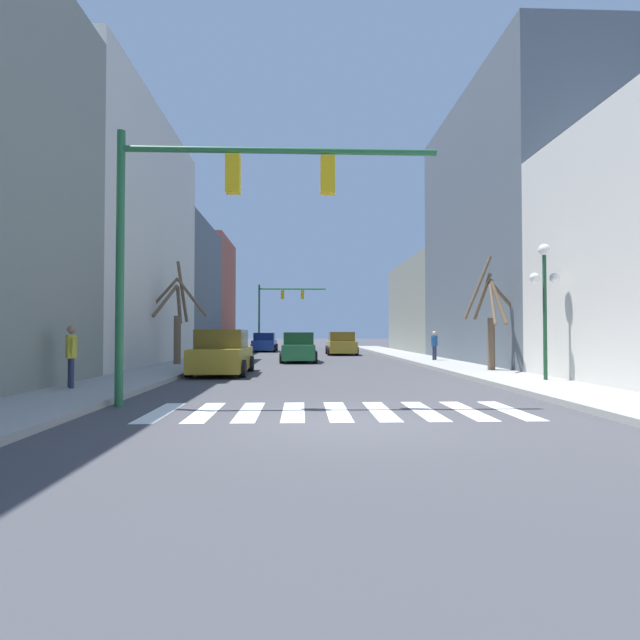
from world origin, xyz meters
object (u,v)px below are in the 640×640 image
traffic_signal_far (278,303)px  car_at_intersection (222,354)px  street_lamp_right_corner (545,283)px  pedestrian_on_left_sidewalk (71,351)px  car_parked_right_near (299,348)px  street_tree_right_near (492,319)px  car_driving_toward_lane (341,344)px  pedestrian_waiting_at_curb (434,343)px  street_tree_left_near (177,318)px  traffic_signal_near (216,205)px  car_driving_away_lane (265,343)px

traffic_signal_far → car_at_intersection: size_ratio=1.39×
street_lamp_right_corner → pedestrian_on_left_sidewalk: 14.02m
car_parked_right_near → street_lamp_right_corner: bearing=32.5°
traffic_signal_far → street_tree_right_near: 30.07m
car_driving_toward_lane → pedestrian_waiting_at_curb: (4.21, -9.68, 0.29)m
car_parked_right_near → traffic_signal_far: bearing=-174.3°
street_lamp_right_corner → car_driving_toward_lane: (-4.69, 20.85, -2.39)m
car_at_intersection → car_driving_toward_lane: bearing=-19.8°
street_tree_left_near → car_driving_toward_lane: bearing=54.9°
traffic_signal_far → street_tree_right_near: (9.67, -28.38, -2.34)m
street_lamp_right_corner → car_driving_toward_lane: size_ratio=1.01×
traffic_signal_near → car_parked_right_near: 16.83m
traffic_signal_far → car_driving_toward_lane: 13.19m
pedestrian_on_left_sidewalk → street_tree_left_near: 10.17m
traffic_signal_near → traffic_signal_far: (-0.26, 36.59, 0.02)m
car_at_intersection → pedestrian_waiting_at_curb: car_at_intersection is taller
car_at_intersection → pedestrian_waiting_at_curb: 12.35m
car_driving_toward_lane → pedestrian_on_left_sidewalk: (-9.07, -22.58, 0.36)m
traffic_signal_near → car_driving_away_lane: traffic_signal_near is taller
car_driving_toward_lane → car_driving_away_lane: bearing=43.9°
car_parked_right_near → car_at_intersection: (-2.92, -7.95, 0.05)m
car_at_intersection → street_tree_left_near: size_ratio=0.96×
car_at_intersection → car_driving_away_lane: size_ratio=0.97×
car_parked_right_near → car_driving_away_lane: bearing=-168.8°
traffic_signal_near → car_driving_away_lane: (-1.18, 31.27, -3.72)m
traffic_signal_near → pedestrian_on_left_sidewalk: bearing=150.2°
traffic_signal_near → car_driving_away_lane: 31.51m
car_driving_away_lane → car_driving_toward_lane: bearing=-136.1°
car_at_intersection → pedestrian_on_left_sidewalk: bearing=152.6°
car_parked_right_near → pedestrian_on_left_sidewalk: bearing=-23.4°
car_at_intersection → street_tree_right_near: 10.65m
car_at_intersection → street_lamp_right_corner: bearing=-111.5°
car_parked_right_near → street_tree_left_near: 7.02m
street_tree_right_near → pedestrian_waiting_at_curb: bearing=92.9°
car_at_intersection → street_tree_right_near: street_tree_right_near is taller
car_driving_toward_lane → street_tree_right_near: bearing=-164.8°
car_parked_right_near → street_tree_right_near: bearing=43.3°
pedestrian_on_left_sidewalk → pedestrian_waiting_at_curb: 18.52m
traffic_signal_near → pedestrian_on_left_sidewalk: traffic_signal_near is taller
pedestrian_on_left_sidewalk → car_at_intersection: bearing=120.1°
car_at_intersection → street_tree_right_near: (10.56, -0.16, 1.33)m
car_driving_away_lane → pedestrian_on_left_sidewalk: (-3.05, -28.84, 0.39)m
street_lamp_right_corner → pedestrian_on_left_sidewalk: (-13.77, -1.73, -2.03)m
pedestrian_waiting_at_curb → street_tree_right_near: size_ratio=0.34×
car_at_intersection → pedestrian_waiting_at_curb: (10.20, 6.96, 0.26)m
traffic_signal_near → car_driving_away_lane: bearing=92.2°
traffic_signal_near → traffic_signal_far: traffic_signal_far is taller
pedestrian_on_left_sidewalk → pedestrian_waiting_at_curb: (13.29, 12.90, -0.07)m
street_lamp_right_corner → car_parked_right_near: (-7.76, 12.16, -2.40)m
car_driving_away_lane → street_tree_right_near: 25.41m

